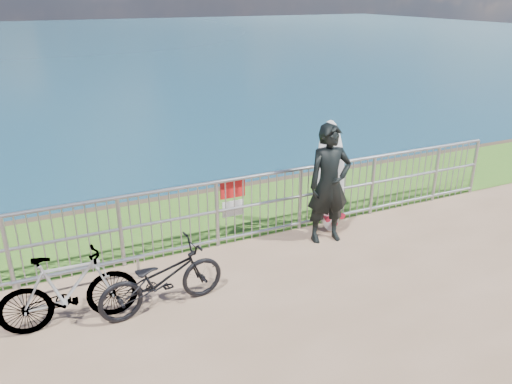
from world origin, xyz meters
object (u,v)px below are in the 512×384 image
surfer (329,184)px  bicycle_far (68,290)px  surfboard (331,181)px  bicycle_near (162,278)px

surfer → bicycle_far: (-4.06, -0.63, -0.49)m
surfer → surfboard: surfer is taller
bicycle_near → bicycle_far: (-1.11, 0.13, 0.06)m
surfer → surfboard: bearing=61.2°
bicycle_near → bicycle_far: 1.12m
surfboard → bicycle_far: 4.46m
surfer → surfboard: 0.47m
surfboard → bicycle_near: 3.44m
bicycle_near → surfer: bearing=-81.9°
surfer → surfboard: size_ratio=1.04×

